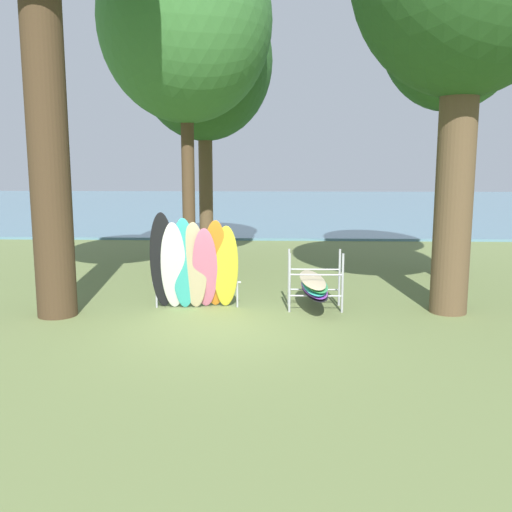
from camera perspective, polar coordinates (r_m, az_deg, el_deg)
name	(u,v)px	position (r m, az deg, el deg)	size (l,w,h in m)	color
ground_plane	(228,327)	(11.08, -2.76, -7.04)	(80.00, 80.00, 0.00)	olive
lake_water	(264,205)	(40.83, 0.78, 5.05)	(80.00, 36.00, 0.10)	slate
tree_mid_behind	(185,22)	(16.94, -7.01, 22.03)	(4.73, 4.73, 9.61)	#4C3823
tree_far_left_back	(452,29)	(16.81, 18.87, 20.50)	(3.74, 3.74, 8.73)	#42301E
tree_far_right_back	(204,62)	(19.03, -5.15, 18.56)	(4.28, 4.28, 8.68)	brown
leaning_board_pile	(194,266)	(12.09, -6.18, -0.97)	(1.93, 1.10, 2.15)	black
board_storage_rack	(314,285)	(12.36, 5.75, -2.85)	(1.15, 2.13, 1.25)	#9EA0A5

